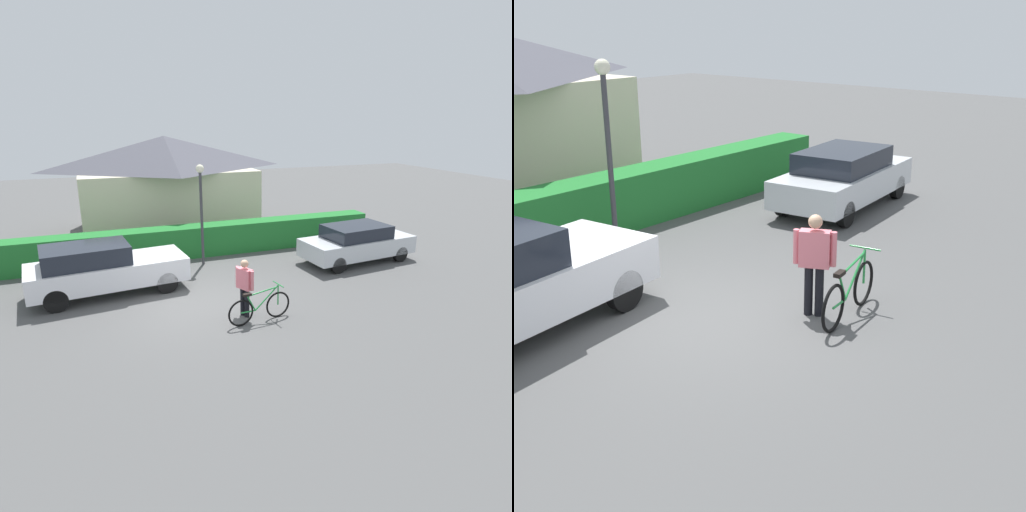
% 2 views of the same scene
% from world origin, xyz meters
% --- Properties ---
extents(ground_plane, '(60.00, 60.00, 0.00)m').
position_xyz_m(ground_plane, '(0.00, 0.00, 0.00)').
color(ground_plane, '#505050').
extents(hedge_row, '(16.66, 0.90, 1.15)m').
position_xyz_m(hedge_row, '(0.00, 4.58, 0.57)').
color(hedge_row, '#21732D').
rests_on(hedge_row, ground).
extents(house_distant, '(7.82, 5.15, 4.24)m').
position_xyz_m(house_distant, '(0.86, 9.05, 2.17)').
color(house_distant, beige).
rests_on(house_distant, ground).
extents(parked_car_near, '(4.67, 2.15, 1.55)m').
position_xyz_m(parked_car_near, '(-2.34, 1.77, 0.81)').
color(parked_car_near, silver).
rests_on(parked_car_near, ground).
extents(parked_car_far, '(4.25, 2.14, 1.36)m').
position_xyz_m(parked_car_far, '(6.40, 1.78, 0.71)').
color(parked_car_far, silver).
rests_on(parked_car_far, ground).
extents(bicycle, '(1.80, 0.50, 0.95)m').
position_xyz_m(bicycle, '(1.31, -1.61, 0.39)').
color(bicycle, black).
rests_on(bicycle, ground).
extents(person_rider, '(0.37, 0.59, 1.57)m').
position_xyz_m(person_rider, '(1.06, -1.15, 0.91)').
color(person_rider, black).
rests_on(person_rider, ground).
extents(street_lamp, '(0.28, 0.28, 3.53)m').
position_xyz_m(street_lamp, '(1.09, 3.44, 2.34)').
color(street_lamp, '#38383D').
rests_on(street_lamp, ground).
extents(fire_hydrant, '(0.20, 0.20, 0.81)m').
position_xyz_m(fire_hydrant, '(-3.17, 3.39, 0.41)').
color(fire_hydrant, red).
rests_on(fire_hydrant, ground).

